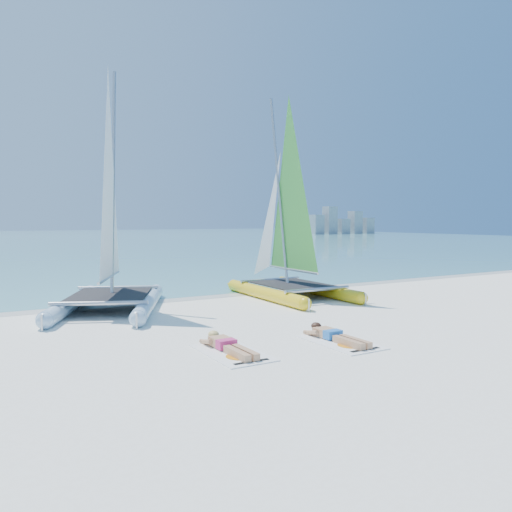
{
  "coord_description": "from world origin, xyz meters",
  "views": [
    {
      "loc": [
        -6.32,
        -9.62,
        2.52
      ],
      "look_at": [
        -0.01,
        1.2,
        1.62
      ],
      "focal_mm": 35.0,
      "sensor_mm": 36.0,
      "label": 1
    }
  ],
  "objects_px": {
    "towel_a": "(232,353)",
    "towel_b": "(340,342)",
    "sunbather_a": "(227,345)",
    "catamaran_blue": "(110,234)",
    "catamaran_yellow": "(284,230)",
    "sunbather_b": "(334,335)"
  },
  "relations": [
    {
      "from": "catamaran_yellow",
      "to": "towel_b",
      "type": "relative_size",
      "value": 3.74
    },
    {
      "from": "towel_a",
      "to": "towel_b",
      "type": "bearing_deg",
      "value": -9.75
    },
    {
      "from": "catamaran_blue",
      "to": "sunbather_b",
      "type": "relative_size",
      "value": 4.17
    },
    {
      "from": "catamaran_yellow",
      "to": "towel_b",
      "type": "distance_m",
      "value": 6.93
    },
    {
      "from": "catamaran_blue",
      "to": "sunbather_a",
      "type": "height_order",
      "value": "catamaran_blue"
    },
    {
      "from": "catamaran_yellow",
      "to": "sunbather_a",
      "type": "relative_size",
      "value": 4.01
    },
    {
      "from": "catamaran_yellow",
      "to": "sunbather_a",
      "type": "bearing_deg",
      "value": -130.28
    },
    {
      "from": "sunbather_b",
      "to": "towel_b",
      "type": "bearing_deg",
      "value": -90.0
    },
    {
      "from": "sunbather_a",
      "to": "sunbather_b",
      "type": "height_order",
      "value": "same"
    },
    {
      "from": "towel_a",
      "to": "sunbather_a",
      "type": "distance_m",
      "value": 0.22
    },
    {
      "from": "sunbather_a",
      "to": "sunbather_b",
      "type": "distance_m",
      "value": 2.34
    },
    {
      "from": "sunbather_a",
      "to": "towel_a",
      "type": "bearing_deg",
      "value": -90.0
    },
    {
      "from": "catamaran_blue",
      "to": "towel_b",
      "type": "xyz_separation_m",
      "value": [
        3.12,
        -6.2,
        -2.14
      ]
    },
    {
      "from": "catamaran_yellow",
      "to": "sunbather_a",
      "type": "height_order",
      "value": "catamaran_yellow"
    },
    {
      "from": "catamaran_blue",
      "to": "sunbather_a",
      "type": "relative_size",
      "value": 4.17
    },
    {
      "from": "catamaran_blue",
      "to": "towel_a",
      "type": "distance_m",
      "value": 6.24
    },
    {
      "from": "catamaran_blue",
      "to": "sunbather_b",
      "type": "height_order",
      "value": "catamaran_blue"
    },
    {
      "from": "catamaran_blue",
      "to": "sunbather_a",
      "type": "xyz_separation_m",
      "value": [
        0.82,
        -5.62,
        -2.03
      ]
    },
    {
      "from": "catamaran_yellow",
      "to": "towel_b",
      "type": "xyz_separation_m",
      "value": [
        -2.59,
        -6.05,
        -2.17
      ]
    },
    {
      "from": "catamaran_blue",
      "to": "sunbather_b",
      "type": "xyz_separation_m",
      "value": [
        3.12,
        -6.01,
        -2.03
      ]
    },
    {
      "from": "towel_b",
      "to": "sunbather_b",
      "type": "xyz_separation_m",
      "value": [
        0.0,
        0.19,
        0.11
      ]
    },
    {
      "from": "catamaran_yellow",
      "to": "sunbather_b",
      "type": "relative_size",
      "value": 4.01
    }
  ]
}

